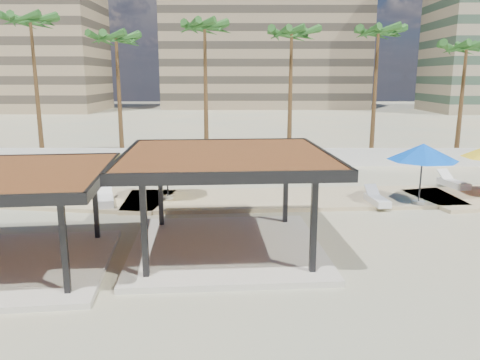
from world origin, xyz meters
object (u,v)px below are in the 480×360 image
object	(u,v)px
pavilion_central	(226,192)
pavilion_west	(5,212)
lounger_c	(453,183)
lounger_a	(105,199)
lounger_b	(377,200)

from	to	relation	value
pavilion_central	pavilion_west	distance (m)	6.91
pavilion_central	lounger_c	xyz separation A→B (m)	(11.80, 8.89, -1.69)
lounger_a	pavilion_west	bearing A→B (deg)	155.91
lounger_b	lounger_c	world-z (taller)	lounger_c
pavilion_west	lounger_a	world-z (taller)	pavilion_west
lounger_b	lounger_a	bearing A→B (deg)	83.14
lounger_a	lounger_c	bearing A→B (deg)	-95.93
pavilion_west	lounger_c	bearing A→B (deg)	23.02
lounger_c	pavilion_central	bearing A→B (deg)	113.36
pavilion_central	pavilion_west	size ratio (longest dim) A/B	1.06
pavilion_central	pavilion_west	bearing A→B (deg)	-170.00
lounger_b	lounger_c	size ratio (longest dim) A/B	0.90
pavilion_central	lounger_b	world-z (taller)	pavilion_central
pavilion_west	lounger_c	world-z (taller)	pavilion_west
pavilion_central	pavilion_west	xyz separation A→B (m)	(-6.69, -1.70, -0.18)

